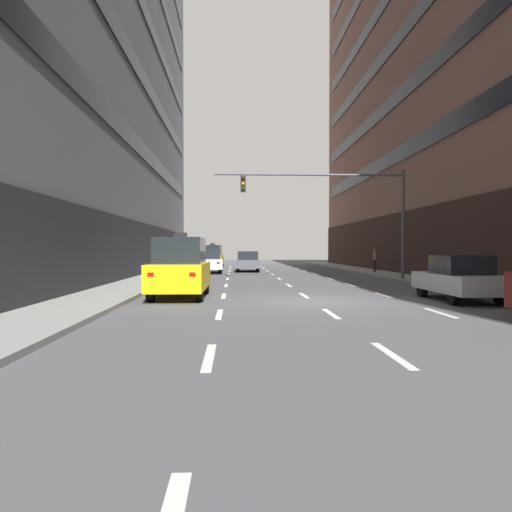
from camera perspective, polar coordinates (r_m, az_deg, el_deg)
name	(u,v)px	position (r m, az deg, el deg)	size (l,w,h in m)	color
ground_plane	(313,301)	(16.02, 6.84, -5.45)	(120.00, 120.00, 0.00)	#515156
sidewalk_left	(91,300)	(16.49, -19.23, -5.07)	(2.53, 80.00, 0.14)	gray
lane_stripe_l1_s2	(209,357)	(7.92, -5.65, -11.97)	(0.16, 2.00, 0.01)	silver
lane_stripe_l1_s3	(219,314)	(12.84, -4.45, -7.01)	(0.16, 2.00, 0.01)	silver
lane_stripe_l1_s4	(224,296)	(17.80, -3.92, -4.80)	(0.16, 2.00, 0.01)	silver
lane_stripe_l1_s5	(226,285)	(22.78, -3.62, -3.56)	(0.16, 2.00, 0.01)	silver
lane_stripe_l1_s6	(228,279)	(27.77, -3.43, -2.76)	(0.16, 2.00, 0.01)	silver
lane_stripe_l1_s7	(229,274)	(32.76, -3.30, -2.21)	(0.16, 2.00, 0.01)	silver
lane_stripe_l1_s8	(230,271)	(37.75, -3.21, -1.80)	(0.16, 2.00, 0.01)	silver
lane_stripe_l1_s9	(230,268)	(42.75, -3.13, -1.49)	(0.16, 2.00, 0.01)	silver
lane_stripe_l1_s10	(231,266)	(47.74, -3.07, -1.24)	(0.16, 2.00, 0.01)	silver
lane_stripe_l2_s2	(392,355)	(8.33, 16.06, -11.36)	(0.16, 2.00, 0.01)	silver
lane_stripe_l2_s3	(331,314)	(13.09, 9.00, -6.86)	(0.16, 2.00, 0.01)	silver
lane_stripe_l2_s4	(304,295)	(17.99, 5.79, -4.75)	(0.16, 2.00, 0.01)	silver
lane_stripe_l2_s5	(289,285)	(22.93, 3.97, -3.53)	(0.16, 2.00, 0.01)	silver
lane_stripe_l2_s6	(279,279)	(27.89, 2.80, -2.75)	(0.16, 2.00, 0.01)	silver
lane_stripe_l2_s7	(272,274)	(32.86, 1.98, -2.20)	(0.16, 2.00, 0.01)	silver
lane_stripe_l2_s8	(267,271)	(37.84, 1.38, -1.79)	(0.16, 2.00, 0.01)	silver
lane_stripe_l2_s9	(264,268)	(42.82, 0.92, -1.48)	(0.16, 2.00, 0.01)	silver
lane_stripe_l2_s10	(261,266)	(47.81, 0.55, -1.24)	(0.16, 2.00, 0.01)	silver
lane_stripe_l3_s3	(440,313)	(14.01, 21.28, -6.40)	(0.16, 2.00, 0.01)	silver
lane_stripe_l3_s4	(383,295)	(18.67, 15.04, -4.57)	(0.16, 2.00, 0.01)	silver
lane_stripe_l3_s5	(351,285)	(23.46, 11.34, -3.45)	(0.16, 2.00, 0.01)	silver
lane_stripe_l3_s6	(330,279)	(28.33, 8.90, -2.70)	(0.16, 2.00, 0.01)	silver
lane_stripe_l3_s7	(316,274)	(33.24, 7.19, -2.17)	(0.16, 2.00, 0.01)	silver
lane_stripe_l3_s8	(305,271)	(38.17, 5.91, -1.77)	(0.16, 2.00, 0.01)	silver
lane_stripe_l3_s9	(297,268)	(43.11, 4.93, -1.47)	(0.16, 2.00, 0.01)	silver
lane_stripe_l3_s10	(290,266)	(48.07, 4.15, -1.23)	(0.16, 2.00, 0.01)	silver
car_driving_0	(208,261)	(34.48, -5.76, -0.64)	(2.16, 4.73, 1.74)	black
taxi_driving_1	(181,268)	(17.27, -9.08, -1.41)	(1.92, 4.49, 2.35)	black
taxi_driving_2	(212,257)	(43.41, -5.26, -0.08)	(2.02, 4.41, 2.27)	black
car_driving_3	(248,262)	(36.50, -1.00, -0.68)	(1.83, 4.23, 1.58)	black
car_parked_1	(459,278)	(17.46, 23.27, -2.48)	(1.79, 4.17, 1.55)	black
traffic_signal_0	(342,200)	(25.85, 10.33, 6.69)	(10.22, 0.35, 5.88)	#4C4C51
pedestrian_1	(375,258)	(33.94, 14.12, -0.21)	(0.27, 0.52, 1.71)	black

